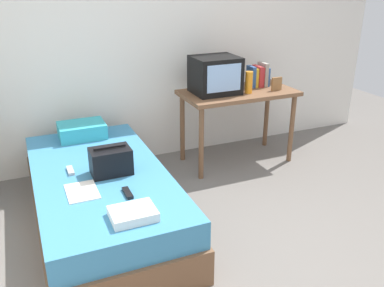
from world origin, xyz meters
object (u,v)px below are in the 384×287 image
at_px(bed, 102,198).
at_px(desk, 238,100).
at_px(tv, 215,75).
at_px(handbag, 111,161).
at_px(book_row, 258,76).
at_px(remote_silver, 70,171).
at_px(folded_towel, 133,214).
at_px(water_bottle, 249,82).
at_px(picture_frame, 277,84).
at_px(pillow, 82,130).
at_px(magazine, 82,191).
at_px(remote_dark, 128,193).

height_order(bed, desk, desk).
bearing_deg(bed, tv, 27.67).
bearing_deg(handbag, book_row, 24.85).
bearing_deg(remote_silver, folded_towel, -71.99).
bearing_deg(bed, water_bottle, 18.79).
distance_m(water_bottle, picture_frame, 0.32).
distance_m(bed, book_row, 2.10).
distance_m(tv, pillow, 1.38).
bearing_deg(tv, magazine, -147.07).
xyz_separation_m(bed, magazine, (-0.18, -0.28, 0.24)).
bearing_deg(tv, handbag, -148.47).
bearing_deg(desk, handbag, -154.00).
height_order(water_bottle, remote_dark, water_bottle).
relative_size(desk, magazine, 4.00).
height_order(tv, pillow, tv).
height_order(bed, remote_silver, remote_silver).
relative_size(water_bottle, handbag, 0.72).
xyz_separation_m(bed, tv, (1.32, 0.69, 0.72)).
relative_size(remote_dark, folded_towel, 0.56).
bearing_deg(water_bottle, remote_silver, -165.45).
bearing_deg(pillow, picture_frame, -7.32).
bearing_deg(magazine, folded_towel, -62.69).
relative_size(desk, remote_silver, 8.06).
bearing_deg(folded_towel, bed, 94.73).
bearing_deg(tv, picture_frame, -14.93).
relative_size(remote_silver, folded_towel, 0.51).
bearing_deg(bed, pillow, 89.65).
relative_size(tv, remote_silver, 3.06).
bearing_deg(remote_dark, bed, 103.77).
bearing_deg(picture_frame, remote_silver, -168.11).
height_order(book_row, pillow, book_row).
relative_size(water_bottle, remote_dark, 1.39).
bearing_deg(bed, handbag, -39.81).
height_order(water_bottle, picture_frame, water_bottle).
height_order(picture_frame, remote_dark, picture_frame).
xyz_separation_m(bed, picture_frame, (1.94, 0.53, 0.61)).
distance_m(picture_frame, remote_silver, 2.22).
bearing_deg(magazine, picture_frame, 20.87).
bearing_deg(tv, pillow, 176.35).
relative_size(water_bottle, book_row, 0.89).
bearing_deg(book_row, magazine, -153.10).
bearing_deg(handbag, remote_silver, 152.94).
xyz_separation_m(tv, folded_towel, (-1.26, -1.43, -0.45)).
distance_m(desk, tv, 0.38).
xyz_separation_m(desk, handbag, (-1.49, -0.73, -0.10)).
xyz_separation_m(desk, book_row, (0.28, 0.09, 0.21)).
xyz_separation_m(bed, remote_dark, (0.11, -0.44, 0.25)).
height_order(handbag, folded_towel, handbag).
relative_size(handbag, folded_towel, 1.07).
bearing_deg(remote_silver, water_bottle, 14.55).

